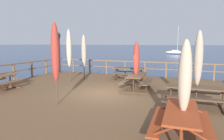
{
  "coord_description": "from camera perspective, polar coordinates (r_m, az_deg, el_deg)",
  "views": [
    {
      "loc": [
        3.76,
        -8.78,
        3.1
      ],
      "look_at": [
        0.0,
        0.83,
        1.71
      ],
      "focal_mm": 32.5,
      "sensor_mm": 36.0,
      "label": 1
    }
  ],
  "objects": [
    {
      "name": "ground_plane",
      "position": [
        10.04,
        -1.76,
        -10.34
      ],
      "size": [
        600.0,
        600.0,
        0.0
      ],
      "primitive_type": "plane",
      "color": "navy"
    },
    {
      "name": "wooden_deck",
      "position": [
        9.94,
        -1.77,
        -8.38
      ],
      "size": [
        13.6,
        11.13,
        0.71
      ],
      "primitive_type": "cube",
      "color": "brown",
      "rests_on": "ground"
    },
    {
      "name": "railing_waterside_far",
      "position": [
        14.77,
        6.48,
        1.17
      ],
      "size": [
        13.4,
        0.1,
        1.09
      ],
      "color": "brown",
      "rests_on": "wooden_deck"
    },
    {
      "name": "railing_side_left",
      "position": [
        13.72,
        -28.27,
        -0.19
      ],
      "size": [
        0.1,
        10.93,
        1.09
      ],
      "color": "brown",
      "rests_on": "wooden_deck"
    },
    {
      "name": "picnic_table_front_left",
      "position": [
        10.48,
        6.97,
        -2.43
      ],
      "size": [
        1.52,
        2.1,
        0.78
      ],
      "color": "brown",
      "rests_on": "wooden_deck"
    },
    {
      "name": "picnic_table_back_right",
      "position": [
        5.36,
        18.9,
        -12.61
      ],
      "size": [
        1.49,
        2.2,
        0.78
      ],
      "color": "#993819",
      "rests_on": "wooden_deck"
    },
    {
      "name": "picnic_table_front_right",
      "position": [
        13.3,
        4.65,
        -0.27
      ],
      "size": [
        2.07,
        1.56,
        0.78
      ],
      "color": "brown",
      "rests_on": "wooden_deck"
    },
    {
      "name": "picnic_table_mid_right",
      "position": [
        8.24,
        22.62,
        -5.71
      ],
      "size": [
        2.18,
        1.43,
        0.78
      ],
      "color": "brown",
      "rests_on": "wooden_deck"
    },
    {
      "name": "patio_umbrella_short_mid",
      "position": [
        10.29,
        6.84,
        3.05
      ],
      "size": [
        0.32,
        0.32,
        2.48
      ],
      "color": "#4C3828",
      "rests_on": "wooden_deck"
    },
    {
      "name": "patio_umbrella_tall_mid_left",
      "position": [
        5.12,
        19.81,
        -1.89
      ],
      "size": [
        0.32,
        0.32,
        2.48
      ],
      "color": "#4C3828",
      "rests_on": "wooden_deck"
    },
    {
      "name": "patio_umbrella_tall_front",
      "position": [
        13.23,
        -7.93,
        5.26
      ],
      "size": [
        0.32,
        0.32,
        2.91
      ],
      "color": "#4C3828",
      "rests_on": "wooden_deck"
    },
    {
      "name": "patio_umbrella_tall_mid_right",
      "position": [
        8.11,
        23.14,
        2.99
      ],
      "size": [
        0.32,
        0.32,
        2.85
      ],
      "color": "#4C3828",
      "rests_on": "wooden_deck"
    },
    {
      "name": "patio_umbrella_short_back",
      "position": [
        12.78,
        -12.02,
        5.93
      ],
      "size": [
        0.32,
        0.32,
        3.21
      ],
      "color": "#4C3828",
      "rests_on": "wooden_deck"
    },
    {
      "name": "patio_umbrella_short_front",
      "position": [
        7.92,
        -15.68,
        4.68
      ],
      "size": [
        0.32,
        0.32,
        3.17
      ],
      "color": "#4C3828",
      "rests_on": "wooden_deck"
    },
    {
      "name": "lamp_post_hooked",
      "position": [
        16.64,
        -14.63,
        6.45
      ],
      "size": [
        0.44,
        0.61,
        3.2
      ],
      "color": "black",
      "rests_on": "wooden_deck"
    },
    {
      "name": "sailboat_distant",
      "position": [
        59.51,
        17.6,
        4.78
      ],
      "size": [
        6.09,
        2.03,
        7.72
      ],
      "color": "white",
      "rests_on": "ground"
    }
  ]
}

